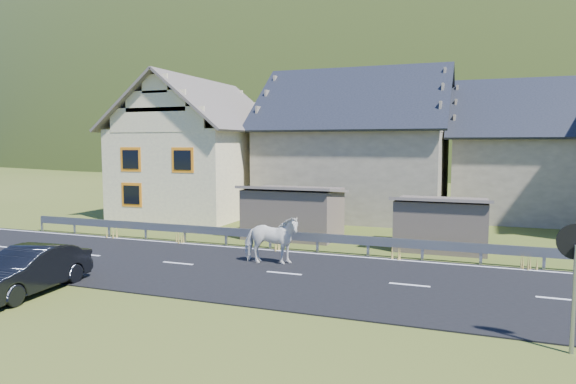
% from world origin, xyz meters
% --- Properties ---
extents(ground, '(160.00, 160.00, 0.00)m').
position_xyz_m(ground, '(0.00, 0.00, 0.00)').
color(ground, '#334614').
rests_on(ground, ground).
extents(road, '(60.00, 7.00, 0.04)m').
position_xyz_m(road, '(0.00, 0.00, 0.02)').
color(road, black).
rests_on(road, ground).
extents(lane_markings, '(60.00, 6.60, 0.01)m').
position_xyz_m(lane_markings, '(0.00, 0.00, 0.04)').
color(lane_markings, silver).
rests_on(lane_markings, road).
extents(guardrail, '(28.10, 0.09, 0.75)m').
position_xyz_m(guardrail, '(-0.00, 3.68, 0.56)').
color(guardrail, '#93969B').
rests_on(guardrail, ground).
extents(shed_left, '(4.30, 3.30, 2.40)m').
position_xyz_m(shed_left, '(-2.00, 6.50, 1.10)').
color(shed_left, '#6E5E50').
rests_on(shed_left, ground).
extents(shed_right, '(3.80, 2.90, 2.20)m').
position_xyz_m(shed_right, '(4.50, 6.00, 1.00)').
color(shed_right, '#6E5E50').
rests_on(shed_right, ground).
extents(house_cream, '(7.80, 9.80, 8.30)m').
position_xyz_m(house_cream, '(-10.00, 12.00, 4.36)').
color(house_cream, '#FDEFB2').
rests_on(house_cream, ground).
extents(house_stone_a, '(10.80, 9.80, 8.90)m').
position_xyz_m(house_stone_a, '(-1.00, 15.00, 4.63)').
color(house_stone_a, gray).
rests_on(house_stone_a, ground).
extents(house_stone_b, '(9.80, 8.80, 8.10)m').
position_xyz_m(house_stone_b, '(9.00, 17.00, 4.24)').
color(house_stone_b, gray).
rests_on(house_stone_b, ground).
extents(mountain, '(440.00, 280.00, 260.00)m').
position_xyz_m(mountain, '(5.00, 180.00, -20.00)').
color(mountain, '#233B17').
rests_on(mountain, ground).
extents(conifer_patch, '(76.00, 50.00, 28.00)m').
position_xyz_m(conifer_patch, '(-55.00, 110.00, 6.00)').
color(conifer_patch, black).
rests_on(conifer_patch, ground).
extents(horse, '(1.23, 2.15, 1.72)m').
position_xyz_m(horse, '(-0.90, 1.08, 0.90)').
color(horse, white).
rests_on(horse, road).
extents(car, '(1.71, 4.08, 1.31)m').
position_xyz_m(car, '(-6.10, -4.46, 0.65)').
color(car, black).
rests_on(car, ground).
extents(traffic_mirror, '(0.74, 0.20, 2.65)m').
position_xyz_m(traffic_mirror, '(7.69, -3.80, 1.95)').
color(traffic_mirror, '#93969B').
rests_on(traffic_mirror, ground).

